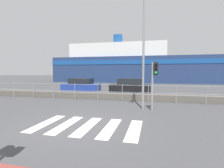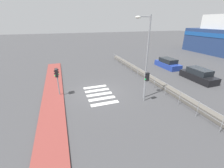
{
  "view_description": "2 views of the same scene",
  "coord_description": "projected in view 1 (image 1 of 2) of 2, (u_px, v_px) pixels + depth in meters",
  "views": [
    {
      "loc": [
        2.94,
        -6.2,
        2.1
      ],
      "look_at": [
        1.02,
        2.0,
        1.5
      ],
      "focal_mm": 28.0,
      "sensor_mm": 36.0,
      "label": 1
    },
    {
      "loc": [
        12.79,
        -2.97,
        6.34
      ],
      "look_at": [
        1.25,
        1.0,
        1.2
      ],
      "focal_mm": 24.0,
      "sensor_mm": 36.0,
      "label": 2
    }
  ],
  "objects": [
    {
      "name": "parked_car_black",
      "position": [
        130.0,
        86.0,
        18.04
      ],
      "size": [
        4.15,
        1.71,
        1.39
      ],
      "color": "black",
      "rests_on": "ground_plane"
    },
    {
      "name": "seawall",
      "position": [
        113.0,
        96.0,
        13.18
      ],
      "size": [
        25.68,
        0.55,
        0.46
      ],
      "color": "#605B54",
      "rests_on": "ground_plane"
    },
    {
      "name": "traffic_light_far",
      "position": [
        155.0,
        75.0,
        9.25
      ],
      "size": [
        0.34,
        0.32,
        2.59
      ],
      "color": "gray",
      "rests_on": "ground_plane"
    },
    {
      "name": "harbor_fence",
      "position": [
        110.0,
        90.0,
        12.29
      ],
      "size": [
        23.15,
        0.04,
        1.22
      ],
      "color": "gray",
      "rests_on": "ground_plane"
    },
    {
      "name": "crosswalk",
      "position": [
        88.0,
        126.0,
        6.72
      ],
      "size": [
        4.05,
        2.4,
        0.01
      ],
      "color": "silver",
      "rests_on": "ground_plane"
    },
    {
      "name": "ground_plane",
      "position": [
        75.0,
        125.0,
        6.84
      ],
      "size": [
        160.0,
        160.0,
        0.0
      ],
      "primitive_type": "plane",
      "color": "#424244"
    },
    {
      "name": "streetlamp",
      "position": [
        144.0,
        33.0,
        9.25
      ],
      "size": [
        0.32,
        1.31,
        6.79
      ],
      "color": "gray",
      "rests_on": "ground_plane"
    },
    {
      "name": "ferry_boat",
      "position": [
        134.0,
        66.0,
        34.52
      ],
      "size": [
        33.23,
        6.71,
        9.37
      ],
      "color": "navy",
      "rests_on": "ground_plane"
    },
    {
      "name": "parked_car_blue",
      "position": [
        81.0,
        85.0,
        19.27
      ],
      "size": [
        4.11,
        1.72,
        1.36
      ],
      "color": "#233D9E",
      "rests_on": "ground_plane"
    }
  ]
}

